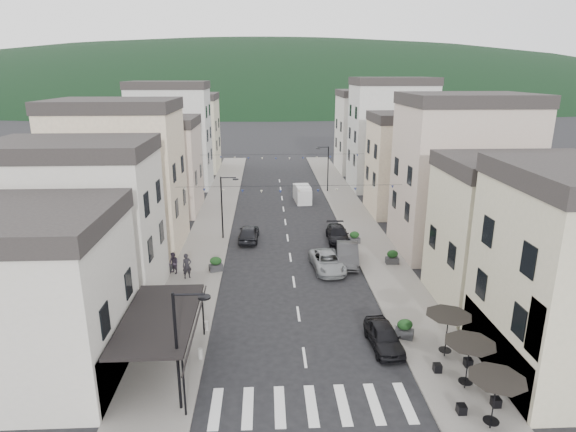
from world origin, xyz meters
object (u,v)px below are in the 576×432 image
parked_car_b (347,254)px  parked_car_c (327,262)px  parked_car_a (384,336)px  pedestrian_a (187,266)px  parked_car_d (338,234)px  parked_car_e (249,233)px  delivery_van (302,193)px  pedestrian_b (174,263)px

parked_car_b → parked_car_c: parked_car_b is taller
parked_car_a → pedestrian_a: 16.13m
parked_car_d → parked_car_a: bearing=-88.7°
parked_car_b → parked_car_e: (-8.24, 6.00, -0.06)m
parked_car_d → delivery_van: size_ratio=1.07×
pedestrian_b → pedestrian_a: bearing=5.3°
delivery_van → parked_car_c: bearing=-93.3°
parked_car_a → parked_car_e: 20.33m
parked_car_e → pedestrian_a: (-4.40, -8.57, 0.33)m
pedestrian_b → delivery_van: bearing=103.8°
parked_car_c → parked_car_e: bearing=126.2°
parked_car_d → delivery_van: bearing=99.8°
parked_car_c → parked_car_d: (1.80, 6.59, -0.00)m
parked_car_b → pedestrian_a: size_ratio=2.54×
parked_car_c → pedestrian_a: (-10.84, -1.32, 0.39)m
parked_car_e → pedestrian_a: size_ratio=2.28×
pedestrian_a → pedestrian_b: size_ratio=1.13×
parked_car_c → pedestrian_b: bearing=176.7°
parked_car_b → parked_car_c: (-1.80, -1.25, -0.12)m
delivery_van → pedestrian_a: (-10.45, -22.45, 0.07)m
parked_car_a → delivery_van: delivery_van is taller
parked_car_a → pedestrian_a: (-12.64, 10.02, 0.40)m
parked_car_e → pedestrian_a: bearing=65.7°
parked_car_d → pedestrian_b: (-13.80, -7.04, 0.29)m
delivery_van → pedestrian_a: bearing=-119.3°
parked_car_b → delivery_van: 19.99m
parked_car_b → parked_car_e: parked_car_b is taller
parked_car_e → pedestrian_b: 9.50m
parked_car_d → parked_car_e: size_ratio=1.07×
parked_car_a → delivery_van: (-2.19, 32.46, 0.33)m
parked_car_b → parked_car_a: bearing=-82.8°
pedestrian_a → parked_car_c: bearing=-18.4°
parked_car_a → parked_car_d: 17.93m
parked_car_c → delivery_van: bearing=85.6°
parked_car_b → parked_car_c: 2.20m
parked_car_b → delivery_van: (-2.19, 19.87, 0.21)m
parked_car_d → pedestrian_a: pedestrian_a is taller
delivery_van → pedestrian_a: 24.76m
parked_car_b → parked_car_d: (0.00, 5.34, -0.12)m
parked_car_d → parked_car_e: bearing=176.7°
parked_car_a → parked_car_d: size_ratio=0.85×
parked_car_d → pedestrian_a: 14.92m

